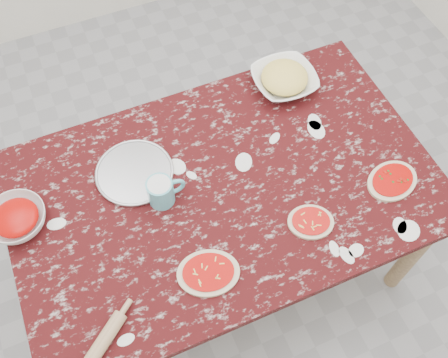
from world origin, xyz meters
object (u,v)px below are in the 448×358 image
cheese_bowl (284,80)px  flour_mug (162,191)px  rolling_pin (100,346)px  pizza_tray (135,173)px  sauce_bowl (17,219)px  worktable (224,197)px

cheese_bowl → flour_mug: size_ratio=1.83×
flour_mug → rolling_pin: 0.56m
pizza_tray → flour_mug: flour_mug is taller
pizza_tray → rolling_pin: bearing=-117.0°
pizza_tray → flour_mug: size_ratio=2.02×
sauce_bowl → flour_mug: size_ratio=1.48×
pizza_tray → sauce_bowl: (-0.45, -0.04, 0.03)m
pizza_tray → cheese_bowl: size_ratio=1.11×
sauce_bowl → rolling_pin: 0.56m
worktable → cheese_bowl: size_ratio=6.05×
cheese_bowl → worktable: bearing=-140.2°
flour_mug → rolling_pin: (-0.36, -0.43, -0.04)m
pizza_tray → rolling_pin: 0.65m
sauce_bowl → cheese_bowl: bearing=10.4°
cheese_bowl → flour_mug: (-0.66, -0.32, 0.03)m
cheese_bowl → rolling_pin: bearing=-143.5°
worktable → pizza_tray: size_ratio=5.47×
pizza_tray → cheese_bowl: bearing=13.6°
worktable → flour_mug: bearing=171.0°
sauce_bowl → flour_mug: bearing=-11.9°
flour_mug → pizza_tray: bearing=113.2°
pizza_tray → cheese_bowl: (0.73, 0.18, 0.03)m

